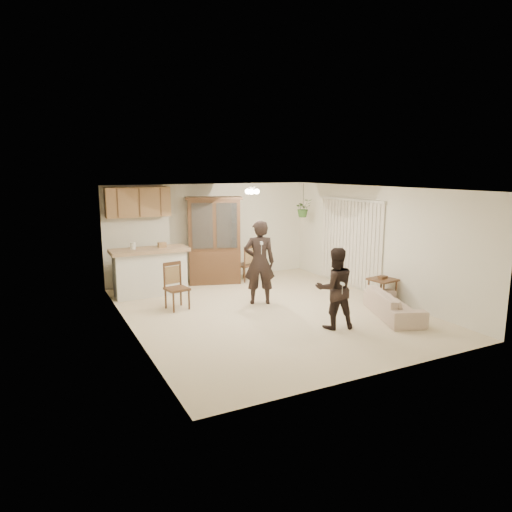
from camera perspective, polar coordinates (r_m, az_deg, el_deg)
name	(u,v)px	position (r m, az deg, el deg)	size (l,w,h in m)	color
floor	(269,311)	(9.40, 1.67, -6.94)	(6.50, 6.50, 0.00)	beige
ceiling	(270,188)	(8.97, 1.76, 8.46)	(5.50, 6.50, 0.02)	white
wall_back	(211,232)	(12.03, -5.66, 3.02)	(5.50, 0.02, 2.50)	silver
wall_front	(382,289)	(6.49, 15.47, -3.99)	(5.50, 0.02, 2.50)	silver
wall_left	(130,264)	(8.19, -15.49, -0.97)	(0.02, 6.50, 2.50)	silver
wall_right	(377,242)	(10.67, 14.84, 1.72)	(0.02, 6.50, 2.50)	silver
breakfast_bar	(150,274)	(10.78, -13.07, -2.17)	(1.60, 0.55, 1.00)	silver
bar_top	(149,250)	(10.67, -13.19, 0.71)	(1.75, 0.70, 0.08)	#A17F60
upper_cabinets	(138,202)	(11.23, -14.54, 6.54)	(1.50, 0.34, 0.70)	brown
vertical_blinds	(350,243)	(11.35, 11.66, 1.62)	(0.06, 2.30, 2.10)	silver
ceiling_fixture	(252,191)	(10.13, -0.50, 8.16)	(0.36, 0.36, 0.20)	#F8E5BA
hanging_plant	(303,208)	(12.24, 5.91, 5.98)	(0.43, 0.37, 0.48)	#2A5421
plant_cord	(303,196)	(12.21, 5.94, 7.49)	(0.01, 0.01, 0.65)	black
sofa	(394,298)	(9.39, 16.86, -5.11)	(1.87, 0.73, 0.73)	beige
adult	(259,263)	(9.74, 0.43, -0.84)	(0.66, 0.43, 1.80)	black
child	(335,292)	(8.41, 9.81, -4.46)	(0.66, 0.51, 1.35)	black
china_hutch	(214,241)	(11.57, -5.26, 1.88)	(1.49, 0.91, 2.19)	#392014
side_table	(382,291)	(10.21, 15.48, -4.21)	(0.58, 0.58, 0.62)	#392014
chair_bar	(177,296)	(9.63, -9.82, -4.97)	(0.50, 0.50, 0.97)	#392014
chair_hutch_left	(227,270)	(12.02, -3.67, -1.76)	(0.56, 0.56, 0.92)	#392014
chair_hutch_right	(244,271)	(11.89, -1.49, -1.85)	(0.54, 0.54, 0.94)	#392014
controller_adult	(262,243)	(9.24, 0.69, 1.63)	(0.05, 0.16, 0.05)	white
controller_child	(342,284)	(8.03, 10.76, -3.44)	(0.04, 0.13, 0.04)	white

